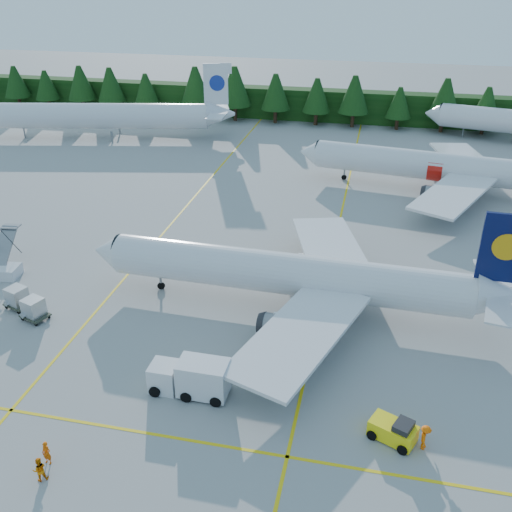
% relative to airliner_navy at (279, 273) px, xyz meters
% --- Properties ---
extents(ground, '(320.00, 320.00, 0.00)m').
position_rel_airliner_navy_xyz_m(ground, '(-2.07, -11.94, -3.35)').
color(ground, '#999993').
rests_on(ground, ground).
extents(taxi_stripe_a, '(0.25, 120.00, 0.01)m').
position_rel_airliner_navy_xyz_m(taxi_stripe_a, '(-16.07, 8.06, -3.35)').
color(taxi_stripe_a, yellow).
rests_on(taxi_stripe_a, ground).
extents(taxi_stripe_b, '(0.25, 120.00, 0.01)m').
position_rel_airliner_navy_xyz_m(taxi_stripe_b, '(3.93, 8.06, -3.35)').
color(taxi_stripe_b, yellow).
rests_on(taxi_stripe_b, ground).
extents(taxi_stripe_cross, '(80.00, 0.25, 0.01)m').
position_rel_airliner_navy_xyz_m(taxi_stripe_cross, '(-2.07, -17.94, -3.35)').
color(taxi_stripe_cross, yellow).
rests_on(taxi_stripe_cross, ground).
extents(treeline_hedge, '(220.00, 4.00, 6.00)m').
position_rel_airliner_navy_xyz_m(treeline_hedge, '(-2.07, 70.06, -0.35)').
color(treeline_hedge, black).
rests_on(treeline_hedge, ground).
extents(airliner_navy, '(38.37, 31.55, 11.15)m').
position_rel_airliner_navy_xyz_m(airliner_navy, '(0.00, 0.00, 0.00)').
color(airliner_navy, silver).
rests_on(airliner_navy, ground).
extents(airliner_red, '(39.04, 31.91, 11.39)m').
position_rel_airliner_navy_xyz_m(airliner_red, '(15.02, 34.12, 0.07)').
color(airliner_red, silver).
rests_on(airliner_red, ground).
extents(airliner_far_left, '(44.27, 12.53, 13.01)m').
position_rel_airliner_navy_xyz_m(airliner_far_left, '(-42.23, 48.33, 0.72)').
color(airliner_far_left, silver).
rests_on(airliner_far_left, ground).
extents(service_truck, '(5.91, 2.27, 2.84)m').
position_rel_airliner_navy_xyz_m(service_truck, '(-4.18, -13.30, -1.95)').
color(service_truck, white).
rests_on(service_truck, ground).
extents(baggage_tug, '(3.44, 2.72, 1.63)m').
position_rel_airliner_navy_xyz_m(baggage_tug, '(10.60, -14.91, -2.55)').
color(baggage_tug, yellow).
rests_on(baggage_tug, ground).
extents(uld_pair, '(5.29, 3.81, 1.75)m').
position_rel_airliner_navy_xyz_m(uld_pair, '(-22.03, -6.36, -2.17)').
color(uld_pair, '#323627').
rests_on(uld_pair, ground).
extents(crew_a, '(0.67, 0.49, 1.71)m').
position_rel_airliner_navy_xyz_m(crew_a, '(-10.89, -21.72, -2.50)').
color(crew_a, '#D95104').
rests_on(crew_a, ground).
extents(crew_b, '(1.07, 1.02, 1.74)m').
position_rel_airliner_navy_xyz_m(crew_b, '(-10.62, -23.00, -2.48)').
color(crew_b, orange).
rests_on(crew_b, ground).
extents(crew_c, '(0.55, 0.80, 1.88)m').
position_rel_airliner_navy_xyz_m(crew_c, '(12.54, -15.28, -2.41)').
color(crew_c, '#FF5F05').
rests_on(crew_c, ground).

